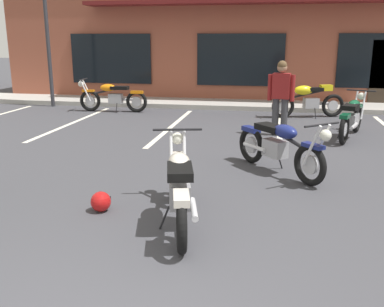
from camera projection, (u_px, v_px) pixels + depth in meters
name	position (u px, v px, depth m)	size (l,w,h in m)	color
ground_plane	(189.00, 189.00, 6.40)	(80.00, 80.00, 0.00)	#3D3D42
sidewalk_kerb	(237.00, 104.00, 14.20)	(22.00, 1.80, 0.14)	#A8A59E
brick_storefront_building	(247.00, 41.00, 17.25)	(17.00, 6.94, 4.05)	brown
painted_stall_lines	(225.00, 128.00, 10.80)	(13.42, 4.80, 0.01)	silver
motorcycle_foreground_classic	(180.00, 186.00, 5.13)	(0.88, 2.08, 0.98)	black
motorcycle_silver_naked	(352.00, 117.00, 9.62)	(1.02, 2.03, 0.98)	black
motorcycle_blue_standard	(305.00, 99.00, 12.09)	(2.05, 0.97, 0.98)	black
motorcycle_green_cafe_racer	(279.00, 146.00, 7.05)	(1.55, 1.74, 0.98)	black
motorcycle_orange_scrambler	(112.00, 96.00, 13.06)	(2.11, 0.66, 0.98)	black
person_in_black_shirt	(281.00, 94.00, 9.74)	(0.61, 0.32, 1.68)	black
helmet_on_pavement	(101.00, 202.00, 5.57)	(0.26, 0.26, 0.26)	#B71414
parking_lot_lamp_post	(43.00, 1.00, 13.30)	(0.24, 0.76, 5.00)	#2D2D33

